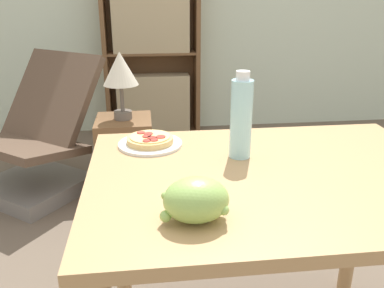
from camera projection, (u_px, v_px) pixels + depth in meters
dining_table at (272, 206)px, 1.24m from camera, size 1.10×0.80×0.76m
pizza_on_plate at (150, 141)px, 1.40m from camera, size 0.22×0.22×0.04m
grape_bunch at (196, 200)px, 0.93m from camera, size 0.16×0.12×0.11m
drink_bottle at (241, 118)px, 1.26m from camera, size 0.07×0.07×0.28m
lounge_chair_near at (38, 151)px, 2.63m from camera, size 0.91×0.98×0.88m
bookshelf at (152, 60)px, 3.60m from camera, size 0.84×0.26×1.49m
side_table at (126, 158)px, 2.59m from camera, size 0.34×0.34×0.52m
table_lamp at (120, 72)px, 2.39m from camera, size 0.21×0.21×0.41m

